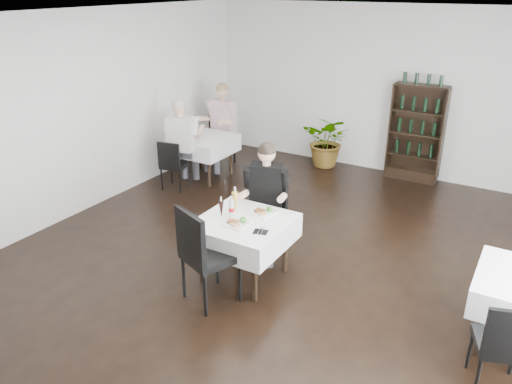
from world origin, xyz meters
TOP-DOWN VIEW (x-y plane):
  - room_shell at (0.00, 0.00)m, footprint 9.00×9.00m
  - wine_shelf at (0.60, 4.31)m, footprint 0.90×0.28m
  - main_table at (-0.30, 0.00)m, footprint 1.03×1.03m
  - left_table at (-2.70, 2.50)m, footprint 0.98×0.98m
  - potted_tree at (-1.00, 4.19)m, footprint 0.97×0.86m
  - main_chair_far at (-0.34, 0.66)m, footprint 0.53×0.54m
  - main_chair_near at (-0.41, -0.67)m, footprint 0.68×0.69m
  - left_chair_far at (-2.81, 3.21)m, footprint 0.69×0.69m
  - left_chair_near at (-2.79, 1.72)m, footprint 0.47×0.47m
  - right_chair_near at (2.58, -0.47)m, footprint 0.54×0.55m
  - diner_main at (-0.35, 0.60)m, footprint 0.65×0.70m
  - diner_left_far at (-2.72, 3.07)m, footprint 0.61×0.61m
  - diner_left_near at (-2.78, 2.00)m, footprint 0.67×0.71m
  - plate_far at (-0.20, 0.27)m, footprint 0.32×0.32m
  - plate_near at (-0.31, -0.13)m, footprint 0.29×0.29m
  - pilsner_dark at (-0.55, -0.09)m, footprint 0.06×0.06m
  - pilsner_lager at (-0.49, 0.11)m, footprint 0.08×0.08m
  - coke_bottle at (-0.48, 0.01)m, footprint 0.07×0.07m
  - napkin_cutlery at (0.02, -0.16)m, footprint 0.19×0.17m

SIDE VIEW (x-z plane):
  - left_chair_near at x=-2.79m, z-range 0.06..0.94m
  - potted_tree at x=-1.00m, z-range 0.00..1.01m
  - right_chair_near at x=2.58m, z-range 0.07..1.01m
  - main_chair_far at x=-0.34m, z-range 0.07..1.02m
  - left_table at x=-2.70m, z-range 0.24..1.01m
  - main_table at x=-0.30m, z-range 0.24..1.01m
  - main_chair_near at x=-0.41m, z-range 0.08..1.23m
  - left_chair_far at x=-2.81m, z-range 0.08..1.24m
  - napkin_cutlery at x=0.02m, z-range 0.77..0.78m
  - plate_far at x=-0.20m, z-range 0.75..0.83m
  - plate_near at x=-0.31m, z-range 0.75..0.83m
  - wine_shelf at x=0.60m, z-range -0.03..1.72m
  - coke_bottle at x=-0.48m, z-range 0.74..1.00m
  - pilsner_dark at x=-0.55m, z-range 0.75..1.02m
  - diner_main at x=-0.35m, z-range 0.12..1.64m
  - diner_left_near at x=-2.78m, z-range 0.13..1.69m
  - pilsner_lager at x=-0.49m, z-range 0.74..1.08m
  - diner_left_far at x=-2.72m, z-range 0.13..1.75m
  - room_shell at x=0.00m, z-range -3.00..6.00m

